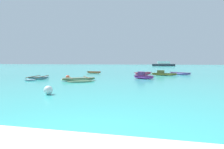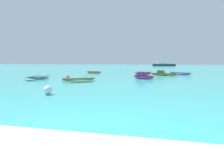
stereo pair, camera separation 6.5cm
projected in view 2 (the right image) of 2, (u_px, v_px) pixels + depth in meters
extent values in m
ellipsoid|color=#E5436C|center=(143.00, 74.00, 25.88)|extent=(2.78, 2.81, 0.44)
cube|color=#8B3148|center=(143.00, 72.00, 25.86)|extent=(2.58, 2.60, 0.08)
ellipsoid|color=#79A1B3|center=(38.00, 78.00, 19.86)|extent=(2.40, 0.97, 0.29)
cube|color=slate|center=(38.00, 77.00, 19.85)|extent=(2.21, 0.91, 0.08)
cylinder|color=brown|center=(43.00, 77.00, 19.84)|extent=(0.78, 3.63, 0.07)
cylinder|color=brown|center=(33.00, 77.00, 19.85)|extent=(0.78, 3.63, 0.07)
ellipsoid|color=#79A1B3|center=(44.00, 77.00, 21.70)|extent=(1.31, 0.45, 0.20)
ellipsoid|color=#79A1B3|center=(30.00, 80.00, 18.02)|extent=(1.31, 0.45, 0.20)
ellipsoid|color=#9FBA86|center=(78.00, 79.00, 18.30)|extent=(3.50, 2.51, 0.32)
cube|color=#647356|center=(78.00, 78.00, 18.30)|extent=(3.23, 2.33, 0.08)
cylinder|color=brown|center=(86.00, 77.00, 18.56)|extent=(1.72, 2.82, 0.07)
cylinder|color=brown|center=(71.00, 78.00, 18.03)|extent=(1.72, 2.82, 0.07)
ellipsoid|color=#9FBA86|center=(76.00, 78.00, 19.84)|extent=(2.42, 1.55, 0.20)
ellipsoid|color=#9FBA86|center=(81.00, 81.00, 16.78)|extent=(2.42, 1.55, 0.20)
ellipsoid|color=#8B68BE|center=(180.00, 74.00, 26.63)|extent=(3.09, 2.84, 0.38)
cube|color=#594675|center=(180.00, 73.00, 26.62)|extent=(2.86, 2.64, 0.08)
ellipsoid|color=olive|center=(164.00, 74.00, 25.10)|extent=(3.71, 0.94, 0.36)
cube|color=brown|center=(164.00, 73.00, 25.09)|extent=(3.42, 0.88, 0.08)
cube|color=brown|center=(161.00, 72.00, 25.22)|extent=(1.07, 0.53, 0.39)
ellipsoid|color=#AD3BA0|center=(144.00, 77.00, 20.16)|extent=(2.51, 1.58, 0.40)
cube|color=#6C2D65|center=(144.00, 76.00, 20.15)|extent=(2.32, 1.48, 0.08)
cube|color=#6C2D65|center=(141.00, 74.00, 20.30)|extent=(0.86, 0.85, 0.44)
ellipsoid|color=orange|center=(94.00, 72.00, 29.95)|extent=(2.78, 1.01, 0.35)
cube|color=brown|center=(94.00, 72.00, 29.94)|extent=(2.56, 0.95, 0.08)
sphere|color=#E54C2D|center=(68.00, 77.00, 20.32)|extent=(0.43, 0.43, 0.43)
sphere|color=white|center=(48.00, 90.00, 10.62)|extent=(0.53, 0.53, 0.53)
cube|color=#2D333D|center=(164.00, 65.00, 78.95)|extent=(9.92, 2.18, 0.99)
cube|color=white|center=(164.00, 63.00, 78.87)|extent=(5.46, 1.86, 1.19)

